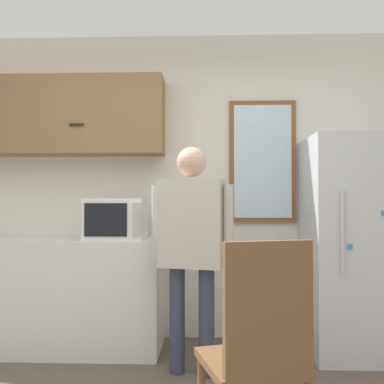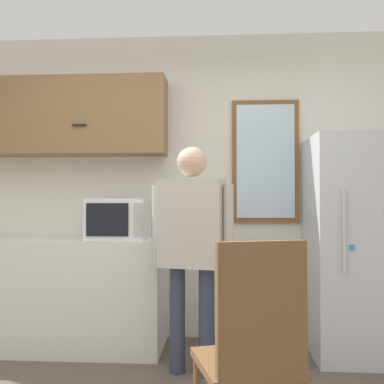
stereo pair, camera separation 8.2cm
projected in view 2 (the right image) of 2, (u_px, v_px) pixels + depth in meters
name	position (u px, v px, depth m)	size (l,w,h in m)	color
back_wall	(171.00, 186.00, 3.86)	(6.00, 0.06, 2.70)	silver
counter	(34.00, 292.00, 3.57)	(2.18, 0.64, 0.90)	silver
upper_cabinets	(43.00, 117.00, 3.76)	(2.18, 0.33, 0.67)	olive
microwave	(119.00, 219.00, 3.49)	(0.47, 0.40, 0.33)	white
person	(192.00, 236.00, 3.01)	(0.58, 0.31, 1.59)	#33384C
refrigerator	(357.00, 246.00, 3.37)	(0.73, 0.73, 1.72)	silver
chair	(253.00, 345.00, 1.95)	(0.56, 0.56, 1.04)	brown
window	(265.00, 161.00, 3.77)	(0.58, 0.05, 1.08)	brown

